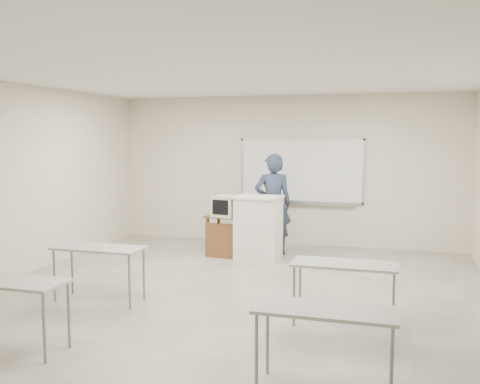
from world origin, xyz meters
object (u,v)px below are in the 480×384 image
(whiteboard, at_px, (301,172))
(presenter, at_px, (273,204))
(instructor_desk, at_px, (240,229))
(crt_monitor, at_px, (226,206))
(mouse, at_px, (268,217))
(laptop, at_px, (257,214))
(keyboard, at_px, (251,195))
(podium, at_px, (258,227))

(whiteboard, bearing_deg, presenter, -108.48)
(whiteboard, distance_m, instructor_desk, 1.96)
(crt_monitor, xyz_separation_m, mouse, (0.80, -0.08, -0.17))
(whiteboard, xyz_separation_m, laptop, (-0.51, -1.49, -0.67))
(crt_monitor, bearing_deg, keyboard, 21.91)
(crt_monitor, height_order, keyboard, keyboard)
(presenter, bearing_deg, instructor_desk, 25.80)
(laptop, height_order, keyboard, keyboard)
(podium, bearing_deg, presenter, 74.40)
(whiteboard, relative_size, mouse, 26.88)
(instructor_desk, xyz_separation_m, presenter, (0.51, 0.46, 0.42))
(keyboard, height_order, presenter, presenter)
(laptop, distance_m, mouse, 0.24)
(crt_monitor, distance_m, laptop, 0.59)
(crt_monitor, relative_size, keyboard, 1.14)
(whiteboard, xyz_separation_m, podium, (-0.50, -1.47, -0.91))
(whiteboard, height_order, podium, whiteboard)
(whiteboard, xyz_separation_m, crt_monitor, (-1.10, -1.49, -0.55))
(laptop, bearing_deg, crt_monitor, -172.19)
(podium, bearing_deg, whiteboard, 75.12)
(instructor_desk, distance_m, crt_monitor, 0.49)
(laptop, relative_size, presenter, 0.20)
(laptop, height_order, presenter, presenter)
(instructor_desk, bearing_deg, whiteboard, 64.78)
(mouse, relative_size, keyboard, 0.23)
(whiteboard, height_order, presenter, whiteboard)
(instructor_desk, xyz_separation_m, laptop, (0.33, -0.01, 0.30))
(instructor_desk, distance_m, podium, 0.35)
(whiteboard, height_order, mouse, whiteboard)
(crt_monitor, distance_m, mouse, 0.82)
(laptop, relative_size, keyboard, 0.92)
(instructor_desk, height_order, keyboard, keyboard)
(laptop, distance_m, keyboard, 0.37)
(crt_monitor, relative_size, mouse, 4.94)
(presenter, bearing_deg, crt_monitor, 15.78)
(podium, bearing_deg, mouse, -22.17)
(instructor_desk, height_order, laptop, laptop)
(whiteboard, bearing_deg, instructor_desk, -119.82)
(podium, xyz_separation_m, crt_monitor, (-0.60, -0.02, 0.37))
(laptop, xyz_separation_m, keyboard, (-0.14, 0.10, 0.33))
(keyboard, xyz_separation_m, presenter, (0.31, 0.38, -0.21))
(laptop, xyz_separation_m, mouse, (0.22, -0.08, -0.04))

